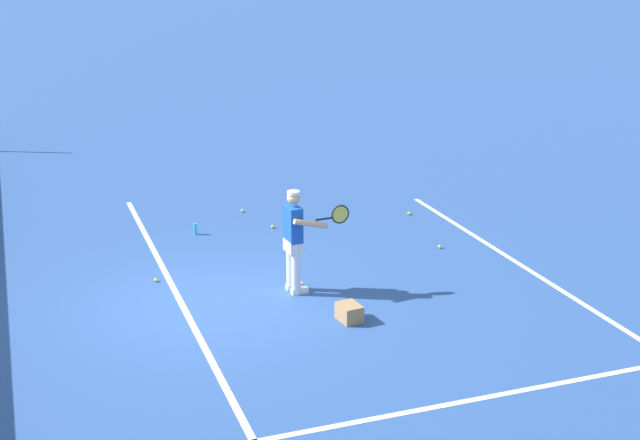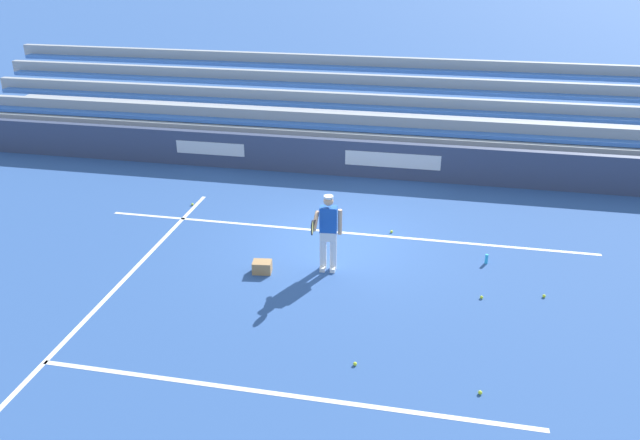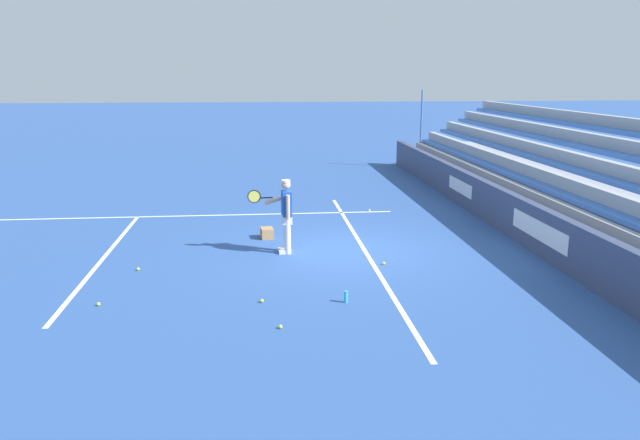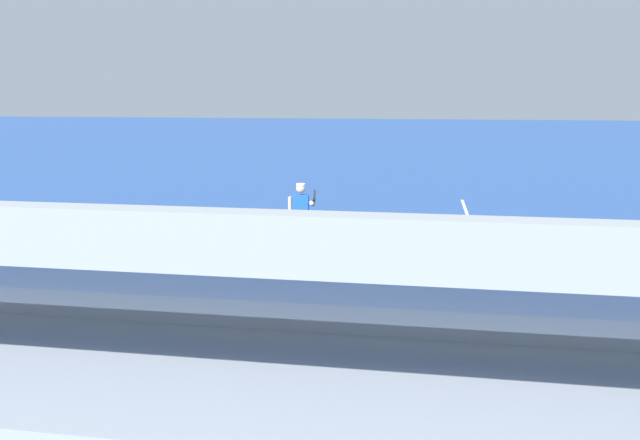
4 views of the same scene
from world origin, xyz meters
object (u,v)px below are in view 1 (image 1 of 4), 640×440
Objects in this scene: tennis_player at (295,240)px; tennis_ball_toward_net at (273,227)px; tennis_ball_near_player at (242,211)px; ball_box_cardboard at (349,312)px; tennis_ball_midcourt at (409,213)px; tennis_ball_on_baseline at (440,247)px; tennis_ball_by_box at (156,280)px; water_bottle at (195,229)px.

tennis_player reaches higher than tennis_ball_toward_net.
tennis_ball_near_player and tennis_ball_toward_net have the same top height.
ball_box_cardboard is 6.06× the size of tennis_ball_midcourt.
tennis_ball_on_baseline and tennis_ball_midcourt have the same top height.
tennis_ball_toward_net is (-3.24, 0.59, -0.86)m from tennis_player.
tennis_ball_midcourt is (-3.12, 3.52, -0.86)m from tennis_player.
tennis_ball_toward_net is (-2.05, 2.67, 0.00)m from tennis_ball_by_box.
tennis_ball_by_box is 1.00× the size of tennis_ball_toward_net.
tennis_player is 3.40m from tennis_ball_toward_net.
tennis_player reaches higher than tennis_ball_near_player.
tennis_ball_toward_net is at bearing 84.40° from water_bottle.
tennis_ball_midcourt is (-2.05, 0.33, 0.00)m from tennis_ball_on_baseline.
ball_box_cardboard is at bearing -34.71° from tennis_ball_midcourt.
tennis_ball_on_baseline is 1.00× the size of tennis_ball_near_player.
water_bottle is (-2.32, -4.13, 0.08)m from tennis_ball_on_baseline.
water_bottle is at bearing 152.48° from tennis_ball_by_box.
tennis_player is 25.98× the size of tennis_ball_midcourt.
tennis_ball_by_box is 5.27m from tennis_ball_on_baseline.
tennis_ball_on_baseline is at bearing 131.21° from ball_box_cardboard.
water_bottle is at bearing -48.78° from tennis_ball_near_player.
water_bottle reaches higher than tennis_ball_midcourt.
ball_box_cardboard reaches higher than tennis_ball_toward_net.
tennis_ball_by_box is at bearing -91.32° from tennis_ball_on_baseline.
tennis_ball_by_box is 2.48m from water_bottle.
water_bottle is at bearing -119.33° from tennis_ball_on_baseline.
tennis_player is at bearing -71.41° from tennis_ball_on_baseline.
tennis_player is at bearing -3.77° from tennis_ball_near_player.
ball_box_cardboard is (1.35, 0.42, -0.76)m from tennis_player.
tennis_ball_near_player is at bearing -112.76° from tennis_ball_midcourt.
tennis_player reaches higher than tennis_ball_by_box.
tennis_ball_near_player is at bearing 131.22° from water_bottle.
ball_box_cardboard is 6.06× the size of tennis_ball_near_player.
water_bottle is (-0.15, -1.53, 0.08)m from tennis_ball_toward_net.
water_bottle is (-0.27, -4.46, 0.08)m from tennis_ball_midcourt.
tennis_player is 25.98× the size of tennis_ball_by_box.
tennis_ball_by_box is 4.05m from tennis_ball_near_player.
tennis_ball_on_baseline and tennis_ball_near_player have the same top height.
tennis_player is at bearing -162.89° from ball_box_cardboard.
tennis_ball_on_baseline is 1.00× the size of tennis_ball_toward_net.
tennis_ball_near_player is (-4.47, 0.29, -0.86)m from tennis_player.
tennis_ball_near_player is 1.00× the size of tennis_ball_toward_net.
ball_box_cardboard is at bearing 44.48° from tennis_ball_by_box.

